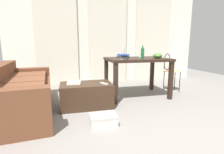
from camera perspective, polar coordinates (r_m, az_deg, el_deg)
name	(u,v)px	position (r m, az deg, el deg)	size (l,w,h in m)	color
ground_plane	(135,105)	(3.02, 7.51, -9.09)	(8.10, 8.10, 0.00)	gray
wall_back	(107,33)	(4.85, -1.56, 14.15)	(5.18, 0.10, 2.64)	silver
curtains	(108,38)	(4.77, -1.32, 12.85)	(3.68, 0.03, 2.41)	beige
couch	(20,93)	(2.99, -28.09, -4.64)	(1.00, 2.03, 0.72)	brown
coffee_table	(86,95)	(2.91, -8.47, -5.87)	(0.83, 0.53, 0.39)	#382619
craft_table	(137,64)	(3.43, 8.16, 4.42)	(1.16, 0.84, 0.76)	black
wire_chair	(170,68)	(4.00, 18.50, 2.92)	(0.36, 0.39, 0.83)	tan
bottle_near	(123,52)	(3.54, 3.76, 8.07)	(0.08, 0.08, 0.24)	beige
bottle_far	(143,53)	(3.25, 10.03, 7.72)	(0.06, 0.06, 0.24)	#195B2D
bowl	(158,56)	(3.40, 14.79, 6.80)	(0.17, 0.17, 0.10)	#477033
book_stack	(123,56)	(3.30, 3.60, 6.88)	(0.22, 0.28, 0.08)	#4C4C51
tv_remote_on_table	(140,57)	(3.54, 9.36, 6.54)	(0.05, 0.19, 0.02)	#B7B7B2
scissors	(119,59)	(3.01, 2.46, 5.81)	(0.11, 0.08, 0.00)	#9EA0A5
tv_remote_primary	(104,84)	(2.78, -2.63, -2.17)	(0.04, 0.17, 0.02)	#B7B7B2
magazine	(74,83)	(2.91, -12.42, -1.79)	(0.21, 0.27, 0.02)	silver
shoebox	(103,120)	(2.28, -2.89, -13.87)	(0.34, 0.25, 0.13)	beige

